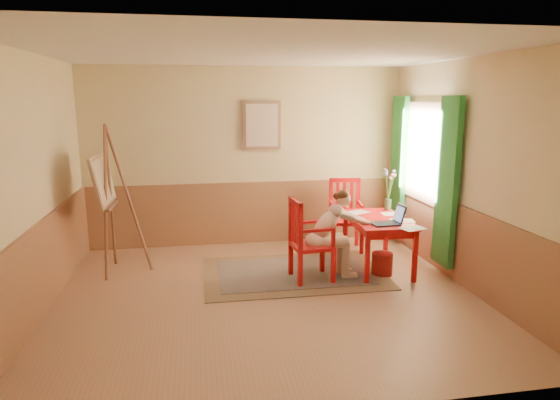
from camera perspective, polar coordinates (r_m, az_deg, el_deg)
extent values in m
cube|color=#A67656|center=(5.89, -1.51, -11.33)|extent=(5.00, 4.50, 0.02)
cube|color=white|center=(5.44, -1.67, 17.13)|extent=(5.00, 4.50, 0.02)
cube|color=#D9BF84|center=(7.71, -4.03, 5.07)|extent=(5.00, 0.02, 2.80)
cube|color=#D9BF84|center=(3.32, 4.09, -4.12)|extent=(5.00, 0.02, 2.80)
cube|color=#D9BF84|center=(5.70, -27.40, 1.33)|extent=(0.02, 4.50, 2.80)
cube|color=#D9BF84|center=(6.35, 21.45, 2.80)|extent=(0.02, 4.50, 2.80)
cube|color=#966140|center=(7.84, -3.91, -1.50)|extent=(5.00, 0.04, 1.00)
cube|color=#966140|center=(5.91, -26.29, -7.27)|extent=(0.04, 4.50, 1.00)
cube|color=#966140|center=(6.53, 20.63, -5.02)|extent=(0.04, 4.50, 1.00)
cube|color=white|center=(7.27, 16.81, 5.37)|extent=(0.02, 1.00, 1.30)
cube|color=#946C50|center=(7.26, 16.66, 5.37)|extent=(0.03, 1.12, 1.42)
cube|color=#2F8A46|center=(6.59, 19.11, 1.96)|extent=(0.08, 0.45, 2.20)
cube|color=#2F8A46|center=(7.98, 13.74, 3.90)|extent=(0.08, 0.45, 2.20)
cube|color=#946C50|center=(7.65, -2.16, 8.80)|extent=(0.60, 0.04, 0.76)
cube|color=beige|center=(7.62, -2.14, 8.79)|extent=(0.50, 0.02, 0.66)
cube|color=#8C7251|center=(6.59, 1.61, -8.59)|extent=(2.41, 1.62, 0.01)
cube|color=black|center=(6.59, 1.61, -8.53)|extent=(2.01, 1.21, 0.01)
cube|color=red|center=(6.71, 11.53, -2.26)|extent=(0.78, 1.24, 0.04)
cube|color=red|center=(6.73, 11.51, -2.84)|extent=(0.68, 1.13, 0.10)
cube|color=red|center=(6.21, 10.24, -6.82)|extent=(0.06, 0.06, 0.68)
cube|color=red|center=(6.42, 15.61, -6.46)|extent=(0.06, 0.06, 0.68)
cube|color=red|center=(7.23, 7.69, -4.05)|extent=(0.06, 0.06, 0.68)
cube|color=red|center=(7.41, 12.39, -3.84)|extent=(0.06, 0.06, 0.68)
cube|color=red|center=(6.25, 3.77, -5.40)|extent=(0.53, 0.51, 0.05)
cube|color=red|center=(6.07, 2.38, -8.32)|extent=(0.06, 0.06, 0.43)
cube|color=red|center=(6.21, 6.31, -7.91)|extent=(0.06, 0.06, 0.43)
cube|color=red|center=(6.45, 1.27, -7.08)|extent=(0.06, 0.06, 0.43)
cube|color=red|center=(6.58, 4.99, -6.73)|extent=(0.06, 0.06, 0.43)
cube|color=red|center=(5.90, 2.43, -3.20)|extent=(0.06, 0.06, 0.59)
cube|color=red|center=(6.29, 1.30, -2.24)|extent=(0.06, 0.06, 0.59)
cube|color=red|center=(6.03, 1.86, -0.28)|extent=(0.09, 0.48, 0.06)
cube|color=red|center=(6.00, 2.14, -3.10)|extent=(0.04, 0.05, 0.48)
cube|color=red|center=(6.10, 1.84, -2.85)|extent=(0.04, 0.05, 0.48)
cube|color=red|center=(6.20, 1.56, -2.60)|extent=(0.04, 0.05, 0.48)
cube|color=red|center=(5.98, 4.44, -3.60)|extent=(0.44, 0.08, 0.04)
cube|color=red|center=(6.08, 6.29, -4.52)|extent=(0.05, 0.05, 0.24)
cube|color=red|center=(6.36, 3.20, -2.63)|extent=(0.44, 0.08, 0.04)
cube|color=red|center=(6.46, 4.96, -3.51)|extent=(0.05, 0.05, 0.24)
cube|color=red|center=(7.51, 7.76, -2.42)|extent=(0.56, 0.58, 0.05)
cube|color=red|center=(7.77, 5.91, -3.79)|extent=(0.06, 0.06, 0.44)
cube|color=red|center=(7.34, 6.30, -4.74)|extent=(0.06, 0.06, 0.44)
cube|color=red|center=(7.82, 9.03, -3.75)|extent=(0.06, 0.06, 0.44)
cube|color=red|center=(7.40, 9.60, -4.69)|extent=(0.06, 0.06, 0.44)
cube|color=red|center=(7.63, 6.01, 0.36)|extent=(0.06, 0.06, 0.60)
cube|color=red|center=(7.69, 9.17, 0.36)|extent=(0.06, 0.06, 0.60)
cube|color=red|center=(7.61, 7.65, 2.34)|extent=(0.48, 0.13, 0.07)
cube|color=red|center=(7.65, 6.78, 0.24)|extent=(0.05, 0.04, 0.49)
cube|color=red|center=(7.66, 7.59, 0.24)|extent=(0.05, 0.04, 0.49)
cube|color=red|center=(7.68, 8.40, 0.24)|extent=(0.05, 0.04, 0.49)
cube|color=red|center=(7.42, 6.19, -0.45)|extent=(0.12, 0.45, 0.04)
cube|color=red|center=(7.24, 6.36, -1.74)|extent=(0.05, 0.05, 0.24)
cube|color=red|center=(7.49, 9.44, -0.44)|extent=(0.12, 0.45, 0.04)
cube|color=red|center=(7.31, 9.69, -1.72)|extent=(0.05, 0.05, 0.24)
ellipsoid|color=beige|center=(6.24, 4.18, -4.85)|extent=(0.29, 0.35, 0.21)
cylinder|color=beige|center=(6.24, 6.13, -5.01)|extent=(0.42, 0.18, 0.15)
cylinder|color=beige|center=(6.39, 5.60, -4.59)|extent=(0.42, 0.18, 0.15)
cylinder|color=beige|center=(6.38, 7.74, -6.95)|extent=(0.12, 0.12, 0.47)
cylinder|color=beige|center=(6.53, 7.18, -6.51)|extent=(0.12, 0.12, 0.47)
cube|color=beige|center=(6.48, 8.16, -8.82)|extent=(0.20, 0.10, 0.07)
cube|color=beige|center=(6.62, 7.60, -8.34)|extent=(0.20, 0.10, 0.07)
ellipsoid|color=beige|center=(6.23, 5.42, -2.94)|extent=(0.47, 0.31, 0.49)
ellipsoid|color=beige|center=(6.24, 6.64, -1.28)|extent=(0.21, 0.29, 0.17)
sphere|color=beige|center=(6.24, 7.51, 0.13)|extent=(0.20, 0.20, 0.19)
ellipsoid|color=#522914|center=(6.22, 7.35, 0.61)|extent=(0.19, 0.20, 0.13)
sphere|color=#522914|center=(6.20, 6.72, 0.48)|extent=(0.11, 0.11, 0.10)
cylinder|color=beige|center=(6.16, 7.85, -1.96)|extent=(0.21, 0.09, 0.14)
cylinder|color=beige|center=(6.28, 9.52, -2.47)|extent=(0.28, 0.15, 0.16)
sphere|color=beige|center=(6.19, 8.63, -2.20)|extent=(0.09, 0.09, 0.08)
sphere|color=beige|center=(6.36, 10.39, -2.74)|extent=(0.07, 0.07, 0.07)
cylinder|color=beige|center=(6.40, 6.92, -1.40)|extent=(0.22, 0.12, 0.14)
cylinder|color=beige|center=(6.48, 8.67, -1.98)|extent=(0.28, 0.11, 0.16)
sphere|color=beige|center=(6.45, 7.60, -1.59)|extent=(0.09, 0.09, 0.08)
sphere|color=beige|center=(6.52, 9.73, -2.36)|extent=(0.07, 0.07, 0.07)
cube|color=#1E2338|center=(6.39, 12.26, -2.74)|extent=(0.36, 0.27, 0.02)
cube|color=#2D3342|center=(6.39, 12.26, -2.70)|extent=(0.31, 0.21, 0.00)
cube|color=#1E2338|center=(6.45, 13.93, -1.55)|extent=(0.09, 0.25, 0.23)
cube|color=#99BFF2|center=(6.44, 13.83, -1.60)|extent=(0.07, 0.21, 0.19)
cube|color=white|center=(6.27, 15.39, -3.24)|extent=(0.35, 0.29, 0.00)
cube|color=white|center=(6.97, 13.16, -1.61)|extent=(0.32, 0.24, 0.00)
cube|color=white|center=(6.98, 9.16, -1.42)|extent=(0.37, 0.32, 0.00)
cube|color=white|center=(6.62, 14.22, -2.38)|extent=(0.34, 0.27, 0.00)
cylinder|color=#3F724C|center=(7.20, 12.59, -0.52)|extent=(0.12, 0.12, 0.16)
cylinder|color=#3F7233|center=(7.21, 12.43, 1.67)|extent=(0.03, 0.14, 0.42)
sphere|color=#728CD8|center=(7.23, 12.25, 3.40)|extent=(0.08, 0.08, 0.06)
cylinder|color=#3F7233|center=(7.11, 12.52, 1.62)|extent=(0.08, 0.07, 0.44)
sphere|color=pink|center=(7.03, 12.42, 3.34)|extent=(0.06, 0.06, 0.04)
cylinder|color=#3F7233|center=(7.18, 12.73, 1.23)|extent=(0.04, 0.04, 0.33)
sphere|color=pink|center=(7.17, 12.86, 2.54)|extent=(0.07, 0.07, 0.05)
cylinder|color=#3F7233|center=(7.09, 12.48, 1.46)|extent=(0.11, 0.10, 0.41)
sphere|color=#728CD8|center=(7.00, 12.34, 3.04)|extent=(0.07, 0.07, 0.06)
cylinder|color=#3F7233|center=(7.20, 12.97, 1.40)|extent=(0.11, 0.06, 0.37)
sphere|color=pink|center=(7.21, 13.33, 2.87)|extent=(0.07, 0.07, 0.05)
cylinder|color=#3F7233|center=(7.18, 12.84, 1.41)|extent=(0.07, 0.04, 0.37)
sphere|color=pink|center=(7.17, 13.06, 2.90)|extent=(0.06, 0.06, 0.05)
cylinder|color=#3F7233|center=(7.20, 12.94, 1.63)|extent=(0.11, 0.08, 0.42)
sphere|color=#728CD8|center=(7.21, 13.26, 3.33)|extent=(0.06, 0.06, 0.05)
cylinder|color=#A92523|center=(6.65, 11.94, -7.36)|extent=(0.36, 0.36, 0.30)
cylinder|color=brown|center=(6.63, -19.86, -0.29)|extent=(0.11, 0.37, 2.00)
cylinder|color=brown|center=(6.94, -19.33, 0.27)|extent=(0.09, 0.37, 2.00)
cylinder|color=brown|center=(6.73, -17.35, 0.06)|extent=(0.52, 0.06, 2.00)
cylinder|color=brown|center=(6.80, -19.77, -0.68)|extent=(0.05, 0.56, 0.03)
cube|color=brown|center=(6.79, -19.23, -0.66)|extent=(0.08, 0.60, 0.03)
cube|color=#946C50|center=(6.74, -20.19, 2.22)|extent=(0.18, 0.89, 0.66)
cube|color=beige|center=(6.74, -20.01, 2.23)|extent=(0.14, 0.80, 0.57)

